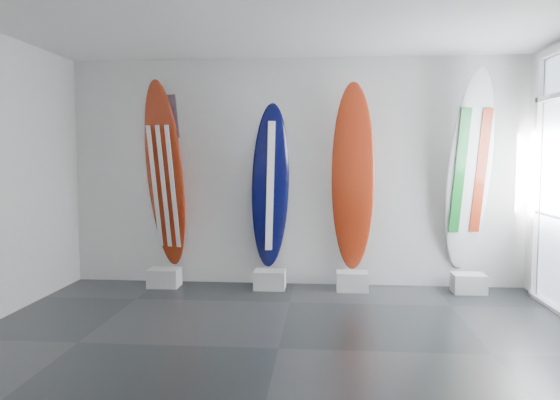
# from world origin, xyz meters

# --- Properties ---
(floor) EXTENTS (6.00, 6.00, 0.00)m
(floor) POSITION_xyz_m (0.00, 0.00, 0.00)
(floor) COLOR black
(floor) RESTS_ON ground
(ceiling) EXTENTS (6.00, 6.00, 0.00)m
(ceiling) POSITION_xyz_m (0.00, 0.00, 3.00)
(ceiling) COLOR white
(ceiling) RESTS_ON wall_back
(wall_back) EXTENTS (6.00, 0.00, 6.00)m
(wall_back) POSITION_xyz_m (0.00, 2.50, 1.50)
(wall_back) COLOR silver
(wall_back) RESTS_ON ground
(wall_front) EXTENTS (6.00, 0.00, 6.00)m
(wall_front) POSITION_xyz_m (0.00, -2.50, 1.50)
(wall_front) COLOR silver
(wall_front) RESTS_ON ground
(display_block_usa) EXTENTS (0.40, 0.30, 0.24)m
(display_block_usa) POSITION_xyz_m (-1.70, 2.18, 0.12)
(display_block_usa) COLOR silver
(display_block_usa) RESTS_ON floor
(surfboard_usa) EXTENTS (0.67, 0.60, 2.46)m
(surfboard_usa) POSITION_xyz_m (-1.70, 2.28, 1.46)
(surfboard_usa) COLOR maroon
(surfboard_usa) RESTS_ON display_block_usa
(display_block_navy) EXTENTS (0.40, 0.30, 0.24)m
(display_block_navy) POSITION_xyz_m (-0.30, 2.18, 0.12)
(display_block_navy) COLOR silver
(display_block_navy) RESTS_ON floor
(surfboard_navy) EXTENTS (0.58, 0.50, 2.15)m
(surfboard_navy) POSITION_xyz_m (-0.30, 2.28, 1.31)
(surfboard_navy) COLOR black
(surfboard_navy) RESTS_ON display_block_navy
(display_block_swiss) EXTENTS (0.40, 0.30, 0.24)m
(display_block_swiss) POSITION_xyz_m (0.76, 2.18, 0.12)
(display_block_swiss) COLOR silver
(display_block_swiss) RESTS_ON floor
(surfboard_swiss) EXTENTS (0.56, 0.28, 2.41)m
(surfboard_swiss) POSITION_xyz_m (0.76, 2.28, 1.44)
(surfboard_swiss) COLOR maroon
(surfboard_swiss) RESTS_ON display_block_swiss
(display_block_italy) EXTENTS (0.40, 0.30, 0.24)m
(display_block_italy) POSITION_xyz_m (2.21, 2.18, 0.12)
(display_block_italy) COLOR silver
(display_block_italy) RESTS_ON floor
(surfboard_italy) EXTENTS (0.69, 0.65, 2.56)m
(surfboard_italy) POSITION_xyz_m (2.21, 2.28, 1.51)
(surfboard_italy) COLOR silver
(surfboard_italy) RESTS_ON display_block_italy
(wall_outlet) EXTENTS (0.09, 0.02, 0.13)m
(wall_outlet) POSITION_xyz_m (-2.45, 2.48, 0.35)
(wall_outlet) COLOR silver
(wall_outlet) RESTS_ON wall_back
(glass_door) EXTENTS (0.12, 1.16, 2.85)m
(glass_door) POSITION_xyz_m (2.97, 1.55, 1.43)
(glass_door) COLOR white
(glass_door) RESTS_ON floor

